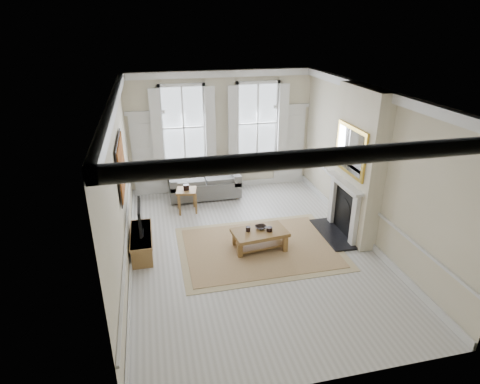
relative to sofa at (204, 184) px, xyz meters
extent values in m
plane|color=#B7B5AD|center=(0.60, -3.11, -0.37)|extent=(7.20, 7.20, 0.00)
plane|color=white|center=(0.60, -3.11, 3.03)|extent=(7.20, 7.20, 0.00)
plane|color=beige|center=(0.60, 0.49, 1.33)|extent=(5.20, 0.00, 5.20)
plane|color=beige|center=(-2.00, -3.11, 1.33)|extent=(0.00, 7.20, 7.20)
plane|color=beige|center=(3.20, -3.11, 1.33)|extent=(0.00, 7.20, 7.20)
cube|color=silver|center=(-1.45, 0.45, 0.78)|extent=(0.90, 0.08, 2.30)
cube|color=silver|center=(2.65, 0.45, 0.78)|extent=(0.90, 0.08, 2.30)
cube|color=#C27321|center=(-1.96, -2.81, 1.68)|extent=(0.05, 1.66, 1.06)
cube|color=beige|center=(3.03, -2.91, 1.33)|extent=(0.35, 1.70, 3.38)
cube|color=black|center=(2.60, -2.91, -0.34)|extent=(0.55, 1.50, 0.05)
cube|color=silver|center=(2.80, -3.46, 0.21)|extent=(0.10, 0.18, 1.15)
cube|color=silver|center=(2.80, -2.36, 0.21)|extent=(0.10, 0.18, 1.15)
cube|color=silver|center=(2.75, -2.91, 0.93)|extent=(0.20, 1.45, 0.06)
cube|color=black|center=(2.84, -2.91, 0.18)|extent=(0.02, 0.92, 1.00)
cube|color=gold|center=(2.81, -2.91, 1.68)|extent=(0.06, 1.26, 1.06)
cube|color=slate|center=(0.00, -0.06, -0.09)|extent=(1.95, 0.95, 0.44)
cube|color=slate|center=(0.00, 0.32, 0.29)|extent=(1.95, 0.20, 0.44)
cube|color=slate|center=(-0.87, -0.06, 0.17)|extent=(0.20, 0.95, 0.30)
cube|color=slate|center=(0.87, -0.06, 0.17)|extent=(0.20, 0.95, 0.30)
cylinder|color=brown|center=(-0.85, -0.41, -0.33)|extent=(0.06, 0.06, 0.08)
cylinder|color=brown|center=(0.85, 0.30, -0.33)|extent=(0.06, 0.06, 0.08)
cube|color=brown|center=(-0.58, -0.89, 0.21)|extent=(0.58, 0.58, 0.06)
cube|color=brown|center=(-0.78, -1.09, -0.09)|extent=(0.05, 0.05, 0.55)
cube|color=brown|center=(-0.38, -1.09, -0.09)|extent=(0.05, 0.05, 0.55)
cube|color=brown|center=(-0.78, -0.70, -0.09)|extent=(0.05, 0.05, 0.55)
cube|color=brown|center=(-0.38, -0.70, -0.09)|extent=(0.05, 0.05, 0.55)
cube|color=#9C7B50|center=(0.77, -3.11, -0.36)|extent=(3.50, 2.60, 0.02)
cube|color=brown|center=(0.77, -3.11, 0.03)|extent=(1.23, 0.81, 0.08)
cube|color=brown|center=(0.29, -3.35, -0.19)|extent=(0.10, 0.10, 0.35)
cube|color=brown|center=(1.25, -3.35, -0.19)|extent=(0.10, 0.10, 0.35)
cube|color=brown|center=(0.29, -2.87, -0.19)|extent=(0.10, 0.10, 0.35)
cube|color=brown|center=(1.25, -2.87, -0.19)|extent=(0.10, 0.10, 0.35)
cylinder|color=black|center=(0.52, -3.06, 0.12)|extent=(0.10, 0.10, 0.10)
cylinder|color=black|center=(0.97, -3.16, 0.11)|extent=(0.13, 0.13, 0.09)
imported|color=black|center=(0.82, -3.01, 0.10)|extent=(0.27, 0.27, 0.06)
cube|color=brown|center=(-1.74, -2.69, -0.14)|extent=(0.42, 1.29, 0.46)
cube|color=black|center=(-1.72, -2.69, 0.11)|extent=(0.08, 0.30, 0.03)
cube|color=black|center=(-1.72, -2.69, 0.50)|extent=(0.05, 0.90, 0.55)
cube|color=black|center=(-1.69, -2.69, 0.50)|extent=(0.01, 0.83, 0.50)
camera|label=1|loc=(-1.35, -10.42, 4.31)|focal=30.00mm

